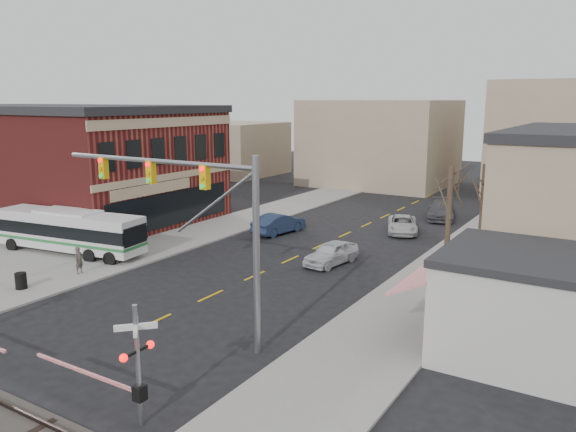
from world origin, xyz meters
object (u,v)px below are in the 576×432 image
object	(u,v)px
car_b	(279,224)
car_c	(402,224)
transit_bus	(69,230)
pedestrian_near	(79,260)
pedestrian_far	(105,246)
traffic_signal_mast	(198,206)
car_a	(331,253)
rr_crossing_east	(128,364)
trash_bin	(21,281)
car_d	(441,210)

from	to	relation	value
car_b	car_c	xyz separation A→B (m)	(8.00, 5.20, -0.12)
transit_bus	pedestrian_near	bearing A→B (deg)	-32.21
transit_bus	pedestrian_far	size ratio (longest dim) A/B	6.09
traffic_signal_mast	car_a	xyz separation A→B (m)	(-0.28, 12.68, -5.06)
transit_bus	rr_crossing_east	size ratio (longest dim) A/B	1.98
pedestrian_near	pedestrian_far	bearing A→B (deg)	13.79
trash_bin	car_b	distance (m)	18.94
trash_bin	car_d	xyz separation A→B (m)	(13.69, 30.27, 0.22)
pedestrian_near	car_c	bearing A→B (deg)	-37.51
transit_bus	car_c	bearing A→B (deg)	46.17
rr_crossing_east	trash_bin	bearing A→B (deg)	158.41
car_b	pedestrian_near	xyz separation A→B (m)	(-4.24, -14.94, 0.14)
rr_crossing_east	trash_bin	distance (m)	15.64
traffic_signal_mast	transit_bus	bearing A→B (deg)	160.46
pedestrian_near	trash_bin	bearing A→B (deg)	166.23
rr_crossing_east	trash_bin	world-z (taller)	rr_crossing_east
traffic_signal_mast	car_d	size ratio (longest dim) A/B	2.01
car_a	car_b	xyz separation A→B (m)	(-7.21, 5.20, 0.05)
traffic_signal_mast	rr_crossing_east	xyz separation A→B (m)	(2.30, -6.20, -3.81)
traffic_signal_mast	car_b	world-z (taller)	traffic_signal_mast
car_b	car_d	distance (m)	14.94
traffic_signal_mast	car_b	xyz separation A→B (m)	(-7.49, 17.88, -5.00)
pedestrian_near	transit_bus	bearing A→B (deg)	51.56
rr_crossing_east	car_b	world-z (taller)	rr_crossing_east
traffic_signal_mast	trash_bin	distance (m)	13.26
car_b	car_c	world-z (taller)	car_b
car_c	car_d	size ratio (longest dim) A/B	0.88
transit_bus	pedestrian_near	size ratio (longest dim) A/B	6.99
car_c	pedestrian_far	distance (m)	21.84
traffic_signal_mast	car_c	bearing A→B (deg)	88.74
trash_bin	pedestrian_far	xyz separation A→B (m)	(-0.56, 6.19, 0.47)
traffic_signal_mast	pedestrian_near	xyz separation A→B (m)	(-11.72, 2.94, -4.86)
car_b	traffic_signal_mast	bearing A→B (deg)	122.12
car_b	rr_crossing_east	bearing A→B (deg)	121.52
trash_bin	car_c	bearing A→B (deg)	61.69
pedestrian_far	car_a	bearing A→B (deg)	8.24
trash_bin	car_c	xyz separation A→B (m)	(12.68, 23.55, 0.10)
trash_bin	car_d	bearing A→B (deg)	65.67
pedestrian_far	traffic_signal_mast	bearing A→B (deg)	-45.13
trash_bin	pedestrian_near	distance (m)	3.46
car_c	car_d	world-z (taller)	car_d
trash_bin	pedestrian_far	distance (m)	6.24
car_d	pedestrian_near	bearing A→B (deg)	-130.79
car_b	car_d	size ratio (longest dim) A/B	0.88
trash_bin	pedestrian_far	size ratio (longest dim) A/B	0.48
car_a	car_c	bearing A→B (deg)	94.80
car_b	car_c	distance (m)	9.54
car_b	car_d	xyz separation A→B (m)	(9.00, 11.92, 0.00)
trash_bin	car_a	distance (m)	17.73
trash_bin	rr_crossing_east	bearing A→B (deg)	-21.59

